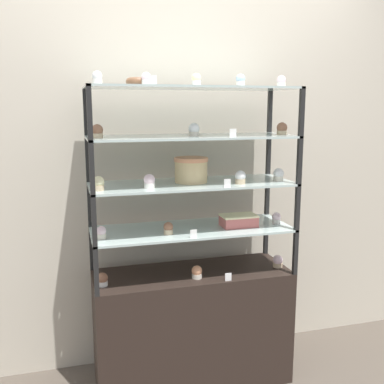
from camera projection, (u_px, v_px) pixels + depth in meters
name	position (u px, v px, depth m)	size (l,w,h in m)	color
ground_plane	(192.00, 378.00, 2.72)	(20.00, 20.00, 0.00)	brown
back_wall	(177.00, 158.00, 2.81)	(8.00, 0.05, 2.60)	beige
display_base	(192.00, 326.00, 2.66)	(1.13, 0.41, 0.68)	black
display_riser_lower	(192.00, 231.00, 2.55)	(1.13, 0.41, 0.26)	black
display_riser_middle	(192.00, 186.00, 2.50)	(1.13, 0.41, 0.26)	black
display_riser_upper	(192.00, 139.00, 2.45)	(1.13, 0.41, 0.26)	black
display_riser_top	(192.00, 90.00, 2.40)	(1.13, 0.41, 0.26)	black
layer_cake_centerpiece	(192.00, 170.00, 2.50)	(0.19, 0.19, 0.14)	#DBBC84
sheet_cake_frosted	(239.00, 220.00, 2.58)	(0.20, 0.13, 0.07)	#C66660
cupcake_0	(102.00, 280.00, 2.39)	(0.06, 0.06, 0.07)	white
cupcake_1	(198.00, 272.00, 2.49)	(0.06, 0.06, 0.07)	beige
cupcake_2	(278.00, 261.00, 2.67)	(0.06, 0.06, 0.07)	#CCB28C
price_tag_0	(228.00, 277.00, 2.45)	(0.04, 0.00, 0.04)	white
cupcake_3	(101.00, 233.00, 2.33)	(0.05, 0.05, 0.07)	beige
cupcake_4	(168.00, 228.00, 2.42)	(0.05, 0.05, 0.07)	#CCB28C
cupcake_5	(276.00, 218.00, 2.64)	(0.05, 0.05, 0.07)	white
price_tag_1	(194.00, 234.00, 2.35)	(0.04, 0.00, 0.04)	white
cupcake_6	(98.00, 184.00, 2.26)	(0.06, 0.06, 0.07)	#CCB28C
cupcake_7	(149.00, 181.00, 2.33)	(0.06, 0.06, 0.07)	white
cupcake_8	(240.00, 177.00, 2.46)	(0.06, 0.06, 0.07)	#CCB28C
cupcake_9	(278.00, 175.00, 2.55)	(0.06, 0.06, 0.07)	beige
price_tag_2	(227.00, 183.00, 2.35)	(0.04, 0.00, 0.04)	white
cupcake_10	(97.00, 132.00, 2.25)	(0.06, 0.06, 0.07)	#CCB28C
cupcake_11	(195.00, 130.00, 2.40)	(0.06, 0.06, 0.07)	beige
cupcake_12	(282.00, 129.00, 2.51)	(0.06, 0.06, 0.07)	#CCB28C
price_tag_3	(233.00, 133.00, 2.31)	(0.04, 0.00, 0.04)	white
cupcake_13	(97.00, 78.00, 2.16)	(0.05, 0.05, 0.06)	white
cupcake_14	(146.00, 79.00, 2.25)	(0.05, 0.05, 0.06)	white
cupcake_15	(195.00, 80.00, 2.31)	(0.05, 0.05, 0.06)	white
cupcake_16	(241.00, 80.00, 2.37)	(0.05, 0.05, 0.06)	white
cupcake_17	(281.00, 82.00, 2.48)	(0.05, 0.05, 0.06)	white
price_tag_4	(153.00, 80.00, 2.15)	(0.04, 0.00, 0.04)	white
donut_glazed	(138.00, 82.00, 2.31)	(0.13, 0.13, 0.04)	brown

